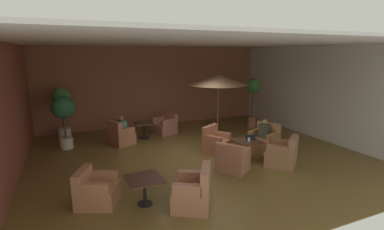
{
  "coord_description": "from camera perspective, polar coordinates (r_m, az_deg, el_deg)",
  "views": [
    {
      "loc": [
        -3.62,
        -7.83,
        3.2
      ],
      "look_at": [
        0.0,
        0.45,
        1.23
      ],
      "focal_mm": 26.7,
      "sensor_mm": 36.0,
      "label": 1
    }
  ],
  "objects": [
    {
      "name": "ground_plane",
      "position": [
        9.2,
        1.14,
        -8.13
      ],
      "size": [
        10.13,
        9.07,
        0.02
      ],
      "primitive_type": "cube",
      "color": "brown"
    },
    {
      "name": "wall_back_brick",
      "position": [
        12.93,
        -7.22,
        5.69
      ],
      "size": [
        10.13,
        0.08,
        3.48
      ],
      "primitive_type": "cube",
      "color": "#92573D",
      "rests_on": "ground_plane"
    },
    {
      "name": "wall_left_accent",
      "position": [
        8.09,
        -33.15,
        -0.15
      ],
      "size": [
        0.08,
        9.07,
        3.48
      ],
      "primitive_type": "cube",
      "color": "brown",
      "rests_on": "ground_plane"
    },
    {
      "name": "wall_right_plain",
      "position": [
        11.75,
        24.1,
        4.06
      ],
      "size": [
        0.08,
        9.07,
        3.48
      ],
      "primitive_type": "cube",
      "color": "silver",
      "rests_on": "ground_plane"
    },
    {
      "name": "ceiling_slab",
      "position": [
        8.63,
        1.24,
        14.31
      ],
      "size": [
        10.13,
        9.07,
        0.06
      ],
      "primitive_type": "cube",
      "color": "silver",
      "rests_on": "wall_back_brick"
    },
    {
      "name": "cafe_table_front_left",
      "position": [
        8.9,
        10.85,
        -5.73
      ],
      "size": [
        0.77,
        0.77,
        0.61
      ],
      "color": "black",
      "rests_on": "ground_plane"
    },
    {
      "name": "armchair_front_left_north",
      "position": [
        9.84,
        14.23,
        -5.05
      ],
      "size": [
        1.04,
        1.04,
        0.92
      ],
      "color": "#B4774A",
      "rests_on": "ground_plane"
    },
    {
      "name": "armchair_front_left_east",
      "position": [
        9.42,
        4.83,
        -5.57
      ],
      "size": [
        1.0,
        0.99,
        0.87
      ],
      "color": "#B46C4D",
      "rests_on": "ground_plane"
    },
    {
      "name": "armchair_front_left_south",
      "position": [
        8.01,
        8.13,
        -8.92
      ],
      "size": [
        1.03,
        1.04,
        0.84
      ],
      "color": "#AF6D56",
      "rests_on": "ground_plane"
    },
    {
      "name": "armchair_front_left_west",
      "position": [
        8.73,
        17.69,
        -7.54
      ],
      "size": [
        1.13,
        1.13,
        0.89
      ],
      "color": "#A37050",
      "rests_on": "ground_plane"
    },
    {
      "name": "cafe_table_front_right",
      "position": [
        6.32,
        -9.5,
        -13.23
      ],
      "size": [
        0.8,
        0.8,
        0.61
      ],
      "color": "black",
      "rests_on": "ground_plane"
    },
    {
      "name": "armchair_front_right_north",
      "position": [
        6.66,
        -18.64,
        -14.21
      ],
      "size": [
        1.04,
        1.01,
        0.79
      ],
      "color": "#B27251",
      "rests_on": "ground_plane"
    },
    {
      "name": "armchair_front_right_east",
      "position": [
        6.2,
        0.31,
        -15.24
      ],
      "size": [
        1.07,
        1.08,
        0.91
      ],
      "color": "#B27052",
      "rests_on": "ground_plane"
    },
    {
      "name": "cafe_table_mid_center",
      "position": [
        11.0,
        -9.55,
        -2.39
      ],
      "size": [
        0.72,
        0.72,
        0.61
      ],
      "color": "black",
      "rests_on": "ground_plane"
    },
    {
      "name": "armchair_mid_center_north",
      "position": [
        10.51,
        -14.01,
        -3.99
      ],
      "size": [
        0.93,
        0.95,
        0.88
      ],
      "color": "#B66F51",
      "rests_on": "ground_plane"
    },
    {
      "name": "armchair_mid_center_east",
      "position": [
        11.6,
        -5.41,
        -2.24
      ],
      "size": [
        1.0,
        0.99,
        0.8
      ],
      "color": "#A86855",
      "rests_on": "ground_plane"
    },
    {
      "name": "patio_umbrella_tall_red",
      "position": [
        11.02,
        5.29,
        7.0
      ],
      "size": [
        2.25,
        2.25,
        2.4
      ],
      "color": "#2D2D2D",
      "rests_on": "ground_plane"
    },
    {
      "name": "potted_tree_left_corner",
      "position": [
        12.63,
        12.07,
        4.35
      ],
      "size": [
        0.64,
        0.64,
        2.14
      ],
      "color": "#A96644",
      "rests_on": "ground_plane"
    },
    {
      "name": "potted_tree_mid_left",
      "position": [
        11.63,
        -24.54,
        1.86
      ],
      "size": [
        0.68,
        0.68,
        1.98
      ],
      "color": "beige",
      "rests_on": "ground_plane"
    },
    {
      "name": "potted_tree_mid_right",
      "position": [
        10.46,
        -24.29,
        0.5
      ],
      "size": [
        0.77,
        0.77,
        1.82
      ],
      "color": "beige",
      "rests_on": "ground_plane"
    },
    {
      "name": "patron_blue_shirt",
      "position": [
        10.44,
        -13.9,
        -2.03
      ],
      "size": [
        0.37,
        0.42,
        0.64
      ],
      "color": "#447758",
      "rests_on": "ground_plane"
    },
    {
      "name": "patron_by_window",
      "position": [
        9.69,
        14.21,
        -2.89
      ],
      "size": [
        0.34,
        0.4,
        0.63
      ],
      "color": "#3B4033",
      "rests_on": "ground_plane"
    },
    {
      "name": "iced_drink_cup",
      "position": [
        8.74,
        11.31,
        -4.85
      ],
      "size": [
        0.08,
        0.08,
        0.11
      ],
      "primitive_type": "cylinder",
      "color": "white",
      "rests_on": "cafe_table_front_left"
    },
    {
      "name": "open_laptop",
      "position": [
        8.86,
        11.49,
        -4.65
      ],
      "size": [
        0.37,
        0.32,
        0.2
      ],
      "color": "#9EA0A5",
      "rests_on": "cafe_table_front_left"
    }
  ]
}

